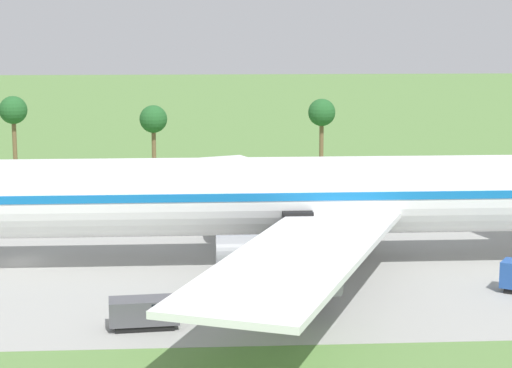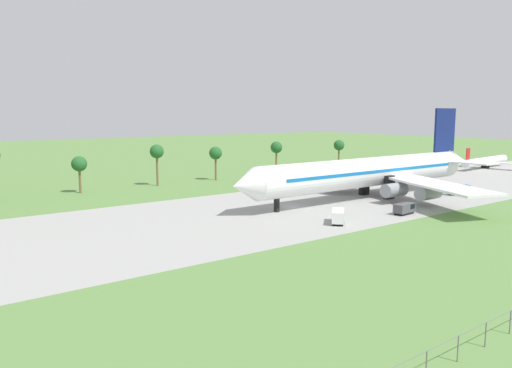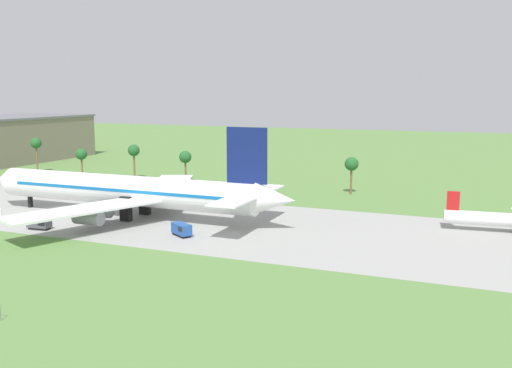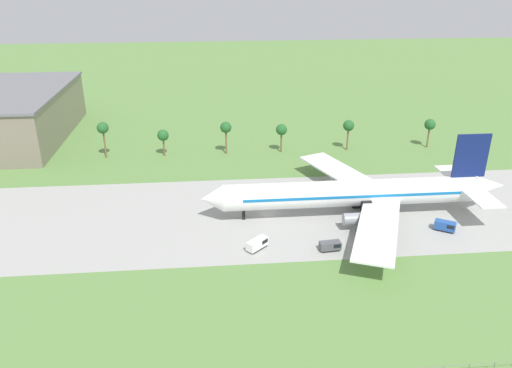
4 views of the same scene
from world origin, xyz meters
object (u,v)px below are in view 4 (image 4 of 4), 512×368
(fuel_truck, at_px, (446,226))
(catering_van, at_px, (331,246))
(terminal_building, at_px, (11,115))
(jet_airliner, at_px, (358,193))
(baggage_tug, at_px, (258,244))

(fuel_truck, height_order, catering_van, fuel_truck)
(catering_van, relative_size, terminal_building, 0.08)
(terminal_building, bearing_deg, jet_airliner, -33.30)
(jet_airliner, height_order, terminal_building, jet_airliner)
(baggage_tug, distance_m, catering_van, 15.73)
(catering_van, bearing_deg, jet_airliner, 57.97)
(baggage_tug, bearing_deg, catering_van, -7.52)
(jet_airliner, relative_size, terminal_building, 1.22)
(catering_van, bearing_deg, baggage_tug, 172.48)
(fuel_truck, height_order, terminal_building, terminal_building)
(baggage_tug, relative_size, fuel_truck, 1.04)
(catering_van, height_order, terminal_building, terminal_building)
(baggage_tug, distance_m, terminal_building, 113.50)
(jet_airliner, height_order, catering_van, jet_airliner)
(catering_van, bearing_deg, terminal_building, 138.09)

